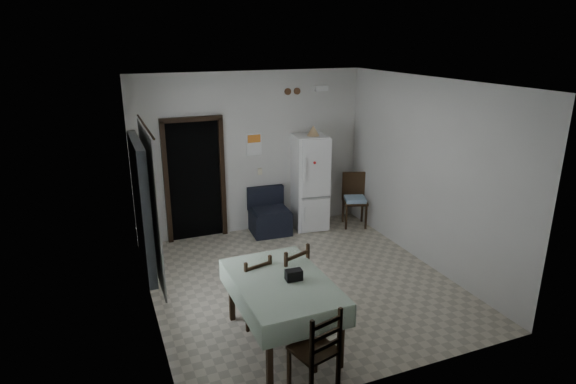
# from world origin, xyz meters

# --- Properties ---
(ground) EXTENTS (4.50, 4.50, 0.00)m
(ground) POSITION_xyz_m (0.00, 0.00, 0.00)
(ground) COLOR #A9A08A
(ground) RESTS_ON ground
(ceiling) EXTENTS (4.20, 4.50, 0.02)m
(ceiling) POSITION_xyz_m (0.00, 0.00, 2.90)
(ceiling) COLOR white
(ceiling) RESTS_ON ground
(wall_back) EXTENTS (4.20, 0.02, 2.90)m
(wall_back) POSITION_xyz_m (0.00, 2.25, 1.45)
(wall_back) COLOR beige
(wall_back) RESTS_ON ground
(wall_front) EXTENTS (4.20, 0.02, 2.90)m
(wall_front) POSITION_xyz_m (0.00, -2.25, 1.45)
(wall_front) COLOR beige
(wall_front) RESTS_ON ground
(wall_left) EXTENTS (0.02, 4.50, 2.90)m
(wall_left) POSITION_xyz_m (-2.10, 0.00, 1.45)
(wall_left) COLOR beige
(wall_left) RESTS_ON ground
(wall_right) EXTENTS (0.02, 4.50, 2.90)m
(wall_right) POSITION_xyz_m (2.10, 0.00, 1.45)
(wall_right) COLOR beige
(wall_right) RESTS_ON ground
(doorway) EXTENTS (1.06, 0.52, 2.22)m
(doorway) POSITION_xyz_m (-1.05, 2.45, 1.06)
(doorway) COLOR black
(doorway) RESTS_ON ground
(window_recess) EXTENTS (0.10, 1.20, 1.60)m
(window_recess) POSITION_xyz_m (-2.15, -0.20, 1.55)
(window_recess) COLOR silver
(window_recess) RESTS_ON ground
(curtain) EXTENTS (0.02, 1.45, 1.85)m
(curtain) POSITION_xyz_m (-2.04, -0.20, 1.55)
(curtain) COLOR beige
(curtain) RESTS_ON ground
(curtain_rod) EXTENTS (0.02, 1.60, 0.02)m
(curtain_rod) POSITION_xyz_m (-2.03, -0.20, 2.50)
(curtain_rod) COLOR black
(curtain_rod) RESTS_ON ground
(calendar) EXTENTS (0.28, 0.02, 0.40)m
(calendar) POSITION_xyz_m (0.05, 2.24, 1.62)
(calendar) COLOR white
(calendar) RESTS_ON ground
(calendar_image) EXTENTS (0.24, 0.01, 0.14)m
(calendar_image) POSITION_xyz_m (0.05, 2.23, 1.72)
(calendar_image) COLOR orange
(calendar_image) RESTS_ON ground
(light_switch) EXTENTS (0.08, 0.02, 0.12)m
(light_switch) POSITION_xyz_m (0.15, 2.24, 1.10)
(light_switch) COLOR beige
(light_switch) RESTS_ON ground
(vent_left) EXTENTS (0.12, 0.03, 0.12)m
(vent_left) POSITION_xyz_m (0.70, 2.23, 2.52)
(vent_left) COLOR brown
(vent_left) RESTS_ON ground
(vent_right) EXTENTS (0.12, 0.03, 0.12)m
(vent_right) POSITION_xyz_m (0.88, 2.23, 2.52)
(vent_right) COLOR brown
(vent_right) RESTS_ON ground
(emergency_light) EXTENTS (0.25, 0.07, 0.09)m
(emergency_light) POSITION_xyz_m (1.35, 2.21, 2.55)
(emergency_light) COLOR white
(emergency_light) RESTS_ON ground
(fridge) EXTENTS (0.64, 0.64, 1.77)m
(fridge) POSITION_xyz_m (1.01, 1.93, 0.88)
(fridge) COLOR white
(fridge) RESTS_ON ground
(tan_cone) EXTENTS (0.25, 0.25, 0.18)m
(tan_cone) POSITION_xyz_m (1.04, 1.87, 1.86)
(tan_cone) COLOR tan
(tan_cone) RESTS_ON fridge
(navy_seat) EXTENTS (0.72, 0.70, 0.82)m
(navy_seat) POSITION_xyz_m (0.23, 1.93, 0.41)
(navy_seat) COLOR black
(navy_seat) RESTS_ON ground
(corner_chair) EXTENTS (0.55, 0.55, 1.00)m
(corner_chair) POSITION_xyz_m (1.84, 1.67, 0.50)
(corner_chair) COLOR black
(corner_chair) RESTS_ON ground
(dining_table) EXTENTS (1.05, 1.58, 0.82)m
(dining_table) POSITION_xyz_m (-0.79, -1.24, 0.41)
(dining_table) COLOR #98AC93
(dining_table) RESTS_ON ground
(black_bag) EXTENTS (0.20, 0.13, 0.12)m
(black_bag) POSITION_xyz_m (-0.66, -1.29, 0.88)
(black_bag) COLOR black
(black_bag) RESTS_ON dining_table
(dining_chair_far_left) EXTENTS (0.48, 0.48, 0.93)m
(dining_chair_far_left) POSITION_xyz_m (-0.98, -0.69, 0.47)
(dining_chair_far_left) COLOR black
(dining_chair_far_left) RESTS_ON ground
(dining_chair_far_right) EXTENTS (0.55, 0.55, 1.00)m
(dining_chair_far_right) POSITION_xyz_m (-0.51, -0.71, 0.50)
(dining_chair_far_right) COLOR black
(dining_chair_far_right) RESTS_ON ground
(dining_chair_near_head) EXTENTS (0.51, 0.51, 0.97)m
(dining_chair_near_head) POSITION_xyz_m (-0.78, -2.11, 0.48)
(dining_chair_near_head) COLOR black
(dining_chair_near_head) RESTS_ON ground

